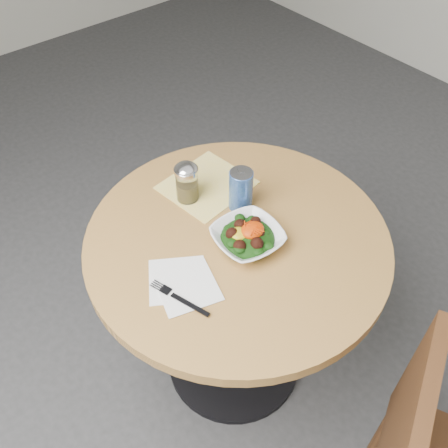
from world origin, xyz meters
The scene contains 8 objects.
ground centered at (0.00, 0.00, 0.00)m, with size 6.00×6.00×0.00m, color #313133.
table centered at (0.00, 0.00, 0.55)m, with size 0.90×0.90×0.75m.
cloth_napkin centered at (0.07, 0.23, 0.75)m, with size 0.26×0.24×0.00m, color yellow.
paper_napkins centered at (-0.23, -0.04, 0.75)m, with size 0.21×0.24×0.00m.
salad_bowl centered at (0.00, -0.04, 0.78)m, with size 0.21×0.21×0.07m.
fork centered at (-0.27, -0.07, 0.76)m, with size 0.07×0.18×0.00m.
spice_shaker centered at (-0.01, 0.22, 0.82)m, with size 0.07×0.07×0.13m.
beverage_can centered at (0.09, 0.09, 0.82)m, with size 0.07×0.07×0.14m.
Camera 1 is at (-0.66, -0.73, 1.84)m, focal length 40.00 mm.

